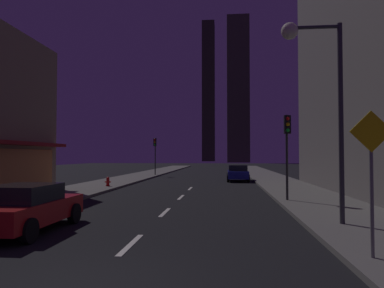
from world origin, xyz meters
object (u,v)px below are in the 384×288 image
object	(u,v)px
traffic_light_near_right	(287,138)
pedestrian_crossing_sign	(372,170)
car_parked_far	(238,173)
fire_hydrant_far_left	(108,182)
traffic_light_far_left	(155,148)
street_lamp_right	(314,72)
car_parked_near	(26,207)

from	to	relation	value
traffic_light_near_right	pedestrian_crossing_sign	size ratio (longest dim) A/B	1.33
car_parked_far	fire_hydrant_far_left	world-z (taller)	car_parked_far
traffic_light_far_left	street_lamp_right	xyz separation A→B (m)	(10.88, -27.55, 1.87)
traffic_light_far_left	car_parked_far	bearing A→B (deg)	-37.68
fire_hydrant_far_left	traffic_light_far_left	world-z (taller)	traffic_light_far_left
traffic_light_near_right	fire_hydrant_far_left	bearing A→B (deg)	148.91
car_parked_far	pedestrian_crossing_sign	size ratio (longest dim) A/B	1.34
traffic_light_far_left	pedestrian_crossing_sign	distance (m)	33.30
street_lamp_right	traffic_light_far_left	bearing A→B (deg)	111.55
car_parked_far	traffic_light_near_right	size ratio (longest dim) A/B	1.01
traffic_light_far_left	street_lamp_right	distance (m)	29.68
fire_hydrant_far_left	traffic_light_far_left	distance (m)	15.11
pedestrian_crossing_sign	traffic_light_far_left	bearing A→B (deg)	109.48
fire_hydrant_far_left	traffic_light_near_right	distance (m)	13.59
car_parked_near	traffic_light_far_left	bearing A→B (deg)	93.75
traffic_light_near_right	street_lamp_right	xyz separation A→B (m)	(-0.12, -5.82, 1.87)
traffic_light_near_right	traffic_light_far_left	bearing A→B (deg)	116.85
car_parked_near	car_parked_far	bearing A→B (deg)	71.86
fire_hydrant_far_left	car_parked_far	bearing A→B (deg)	39.49
car_parked_near	fire_hydrant_far_left	xyz separation A→B (m)	(-2.30, 14.15, -0.29)
fire_hydrant_far_left	traffic_light_near_right	world-z (taller)	traffic_light_near_right
car_parked_far	street_lamp_right	xyz separation A→B (m)	(1.78, -20.53, 4.33)
car_parked_far	street_lamp_right	size ratio (longest dim) A/B	0.64
car_parked_far	pedestrian_crossing_sign	xyz separation A→B (m)	(2.00, -24.35, 1.28)
fire_hydrant_far_left	street_lamp_right	size ratio (longest dim) A/B	0.10
car_parked_far	pedestrian_crossing_sign	distance (m)	24.46
traffic_light_far_left	pedestrian_crossing_sign	world-z (taller)	traffic_light_far_left
car_parked_far	street_lamp_right	world-z (taller)	street_lamp_right
car_parked_far	fire_hydrant_far_left	size ratio (longest dim) A/B	6.48
car_parked_far	traffic_light_near_right	xyz separation A→B (m)	(1.90, -14.70, 2.45)
street_lamp_right	fire_hydrant_far_left	bearing A→B (deg)	131.61
pedestrian_crossing_sign	traffic_light_near_right	bearing A→B (deg)	90.59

